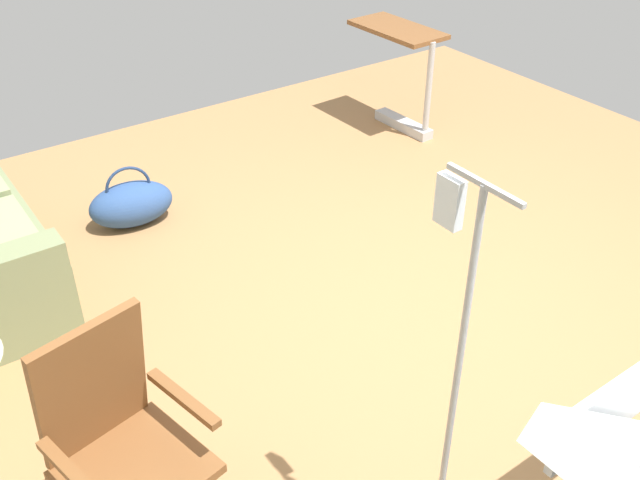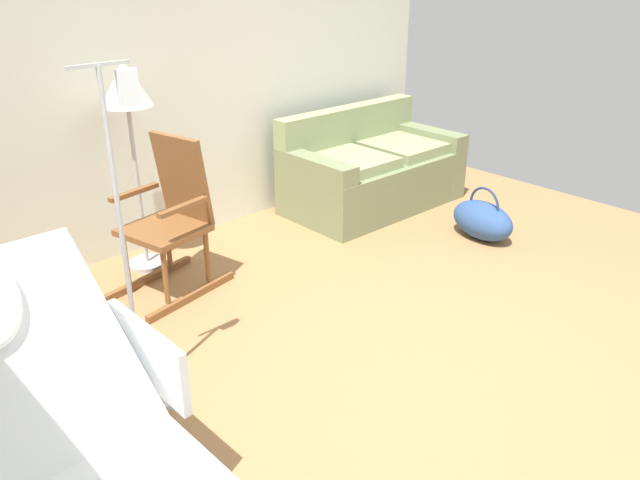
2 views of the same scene
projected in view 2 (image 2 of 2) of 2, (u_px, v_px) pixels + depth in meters
The scene contains 7 objects.
ground_plane at pixel (437, 384), 3.40m from camera, with size 6.59×6.59×0.00m, color #9E7247.
back_wall at pixel (159, 67), 4.65m from camera, with size 5.47×0.10×2.70m, color silver.
couch at pixel (371, 173), 5.72m from camera, with size 1.60×0.86×0.85m.
rocking_chair at pixel (172, 219), 4.20m from camera, with size 0.84×0.62×1.05m.
floor_lamp at pixel (127, 99), 4.20m from camera, with size 0.34×0.34×1.48m.
duffel_bag at pixel (482, 220), 5.10m from camera, with size 0.39×0.60×0.43m.
iv_pole at pixel (140, 352), 3.23m from camera, with size 0.44×0.44×1.69m.
Camera 2 is at (-2.34, -1.63, 2.10)m, focal length 35.67 mm.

